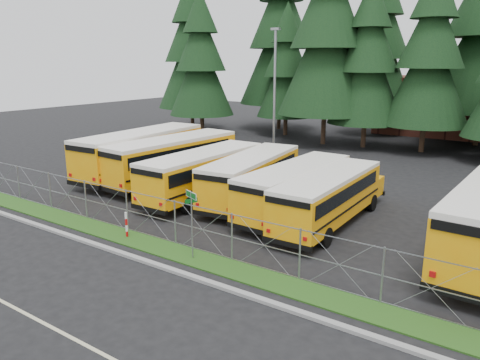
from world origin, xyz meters
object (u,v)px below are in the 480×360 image
bus_4 (254,178)px  street_sign (192,211)px  bus_3 (207,174)px  bus_6 (331,199)px  bus_5 (298,189)px  light_standard (275,90)px  bus_2 (177,160)px  striped_bollard (127,225)px  bus_1 (146,153)px

bus_4 → street_sign: size_ratio=3.60×
bus_3 → bus_6: 7.84m
bus_3 → bus_5: bus_3 is taller
light_standard → bus_5: bearing=-54.1°
bus_2 → bus_6: size_ratio=1.16×
bus_3 → street_sign: (5.00, -7.23, 0.67)m
street_sign → striped_bollard: bearing=178.7°
bus_2 → bus_5: 9.59m
bus_6 → light_standard: 15.88m
bus_5 → street_sign: (-0.76, -7.55, 0.74)m
bus_5 → bus_1: bearing=175.1°
bus_5 → bus_6: bus_5 is taller
bus_5 → bus_6: size_ratio=1.01×
bus_3 → light_standard: bearing=100.6°
bus_2 → bus_3: size_ratio=1.09×
street_sign → striped_bollard: (-3.94, 0.09, -1.43)m
bus_2 → street_sign: (8.75, -8.80, 0.55)m
bus_6 → street_sign: size_ratio=3.49×
bus_1 → bus_6: bus_1 is taller
bus_4 → striped_bollard: 8.32m
bus_4 → light_standard: size_ratio=1.00×
bus_4 → striped_bollard: (-1.56, -8.14, -0.73)m
bus_2 → bus_5: bearing=-3.4°
light_standard → striped_bollard: bearing=-80.0°
bus_5 → street_sign: street_sign is taller
bus_1 → striped_bollard: 11.81m
street_sign → striped_bollard: street_sign is taller
bus_4 → bus_1: bearing=168.3°
bus_2 → striped_bollard: size_ratio=9.45×
bus_1 → light_standard: bearing=61.5°
bus_2 → bus_1: bearing=-178.2°
bus_2 → bus_6: 11.73m
bus_2 → bus_5: (9.50, -1.25, -0.19)m
striped_bollard → light_standard: light_standard is taller
bus_3 → bus_4: size_ratio=1.03×
bus_4 → light_standard: light_standard is taller
street_sign → light_standard: (-7.20, 18.53, 3.47)m
street_sign → bus_5: bearing=84.3°
bus_2 → bus_6: (11.58, -1.82, -0.20)m
bus_2 → bus_4: size_ratio=1.12×
bus_3 → striped_bollard: (1.06, -7.14, -0.76)m
bus_4 → bus_6: bearing=-21.0°
light_standard → bus_6: bearing=-49.0°
bus_1 → bus_6: (14.56, -1.94, -0.28)m
bus_6 → street_sign: bearing=-113.1°
bus_5 → bus_6: (2.08, -0.57, -0.01)m
bus_5 → striped_bollard: bus_5 is taller
bus_2 → street_sign: bus_2 is taller
bus_3 → bus_6: size_ratio=1.06×
bus_5 → light_standard: size_ratio=0.97×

